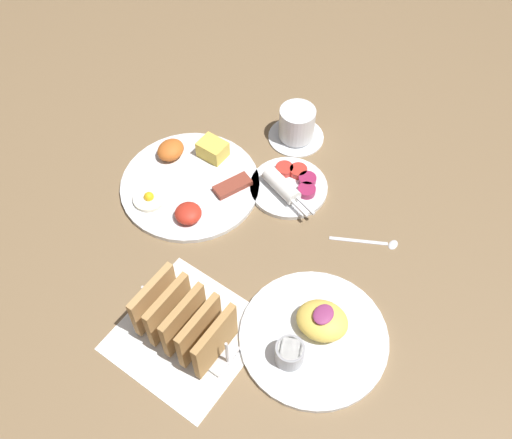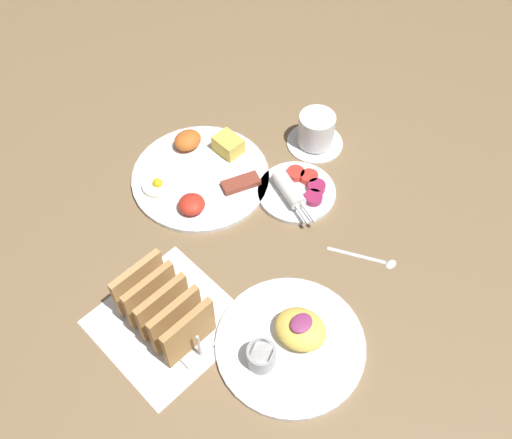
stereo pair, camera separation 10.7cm
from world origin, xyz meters
The scene contains 8 objects.
ground_plane centered at (0.00, 0.00, 0.00)m, with size 3.00×3.00×0.00m, color brown.
napkin_flat centered at (-0.18, 0.02, 0.00)m, with size 0.22×0.22×0.00m.
plate_breakfast centered at (0.08, 0.22, 0.01)m, with size 0.28×0.28×0.05m.
plate_condiments centered at (0.19, 0.05, 0.01)m, with size 0.16×0.16×0.04m.
plate_foreground centered at (-0.06, -0.16, 0.01)m, with size 0.25×0.25×0.06m.
toast_rack centered at (-0.18, 0.02, 0.05)m, with size 0.10×0.18×0.10m.
coffee_cup centered at (0.32, 0.12, 0.04)m, with size 0.12×0.12×0.08m.
teaspoon centered at (0.17, -0.15, 0.00)m, with size 0.07×0.12×0.01m.
Camera 1 is at (-0.44, -0.31, 0.90)m, focal length 40.00 mm.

